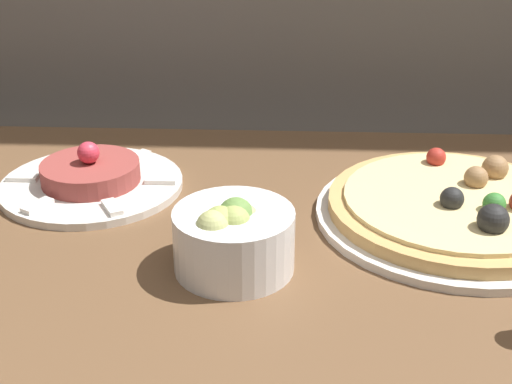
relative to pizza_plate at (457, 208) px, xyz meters
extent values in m
cube|color=brown|center=(-0.34, -0.01, -0.03)|extent=(1.44, 0.61, 0.03)
cylinder|color=silver|center=(0.00, 0.00, -0.01)|extent=(0.33, 0.33, 0.01)
cylinder|color=tan|center=(0.00, 0.00, 0.00)|extent=(0.30, 0.30, 0.02)
cylinder|color=beige|center=(0.00, 0.00, 0.01)|extent=(0.27, 0.27, 0.01)
sphere|color=gold|center=(0.02, -0.07, 0.02)|extent=(0.02, 0.02, 0.02)
sphere|color=#B22D23|center=(-0.01, 0.10, 0.02)|extent=(0.03, 0.03, 0.03)
sphere|color=#997047|center=(0.03, 0.04, 0.02)|extent=(0.03, 0.03, 0.03)
sphere|color=black|center=(-0.01, -0.02, 0.02)|extent=(0.03, 0.03, 0.03)
sphere|color=#997047|center=(0.06, 0.06, 0.02)|extent=(0.03, 0.03, 0.03)
sphere|color=black|center=(0.02, -0.08, 0.03)|extent=(0.03, 0.03, 0.03)
sphere|color=#387F33|center=(0.03, -0.03, 0.02)|extent=(0.03, 0.03, 0.03)
cylinder|color=silver|center=(-0.46, 0.07, -0.01)|extent=(0.24, 0.24, 0.01)
cylinder|color=#933D38|center=(-0.46, 0.07, 0.01)|extent=(0.13, 0.13, 0.03)
sphere|color=#E0384C|center=(-0.46, 0.07, 0.03)|extent=(0.03, 0.03, 0.03)
cube|color=white|center=(-0.37, 0.07, 0.00)|extent=(0.04, 0.02, 0.01)
cube|color=white|center=(-0.41, 0.15, 0.00)|extent=(0.03, 0.04, 0.01)
cube|color=white|center=(-0.50, 0.15, 0.00)|extent=(0.03, 0.04, 0.01)
cube|color=white|center=(-0.55, 0.07, 0.00)|extent=(0.04, 0.02, 0.01)
cube|color=white|center=(-0.50, -0.01, 0.00)|extent=(0.03, 0.04, 0.01)
cube|color=white|center=(-0.41, -0.01, 0.00)|extent=(0.03, 0.04, 0.01)
cylinder|color=white|center=(-0.26, -0.12, 0.02)|extent=(0.13, 0.13, 0.07)
sphere|color=#A3B25B|center=(-0.26, -0.13, 0.05)|extent=(0.03, 0.03, 0.03)
sphere|color=#B7BC70|center=(-0.26, -0.13, 0.04)|extent=(0.03, 0.03, 0.03)
sphere|color=#A3B25B|center=(-0.27, -0.14, 0.05)|extent=(0.03, 0.03, 0.03)
sphere|color=#668E42|center=(-0.25, -0.12, 0.05)|extent=(0.04, 0.04, 0.04)
sphere|color=#B7BC70|center=(-0.24, -0.12, 0.04)|extent=(0.02, 0.02, 0.02)
sphere|color=#B7BC70|center=(-0.28, -0.14, 0.05)|extent=(0.03, 0.03, 0.03)
camera|label=1|loc=(-0.20, -0.76, 0.39)|focal=50.00mm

